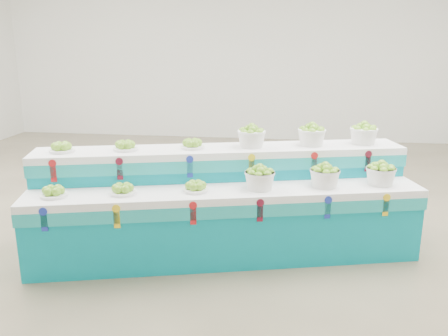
{
  "coord_description": "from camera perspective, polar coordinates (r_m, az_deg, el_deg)",
  "views": [
    {
      "loc": [
        1.13,
        -5.0,
        2.06
      ],
      "look_at": [
        0.53,
        -0.7,
        0.87
      ],
      "focal_mm": 37.32,
      "sensor_mm": 36.0,
      "label": 1
    }
  ],
  "objects": [
    {
      "name": "plate_upper_mid",
      "position": [
        4.66,
        -12.02,
        2.77
      ],
      "size": [
        0.3,
        0.3,
        0.1
      ],
      "primitive_type": "cylinder",
      "rotation": [
        0.0,
        0.0,
        0.26
      ],
      "color": "white",
      "rests_on": "display_stand"
    },
    {
      "name": "basket_lower_left",
      "position": [
        4.34,
        4.4,
        -1.21
      ],
      "size": [
        0.35,
        0.35,
        0.22
      ],
      "primitive_type": null,
      "rotation": [
        0.0,
        0.0,
        0.26
      ],
      "color": "silver",
      "rests_on": "display_stand"
    },
    {
      "name": "plate_upper_right",
      "position": [
        4.65,
        -3.9,
        3.04
      ],
      "size": [
        0.3,
        0.3,
        0.1
      ],
      "primitive_type": "cylinder",
      "rotation": [
        0.0,
        0.0,
        0.26
      ],
      "color": "white",
      "rests_on": "display_stand"
    },
    {
      "name": "display_stand",
      "position": [
        4.61,
        -0.0,
        -4.32
      ],
      "size": [
        3.85,
        1.88,
        1.02
      ],
      "primitive_type": null,
      "rotation": [
        0.0,
        0.0,
        0.26
      ],
      "color": "#038B9D",
      "rests_on": "ground"
    },
    {
      "name": "plate_lower_left",
      "position": [
        4.4,
        -20.17,
        -2.65
      ],
      "size": [
        0.3,
        0.3,
        0.1
      ],
      "primitive_type": "cylinder",
      "rotation": [
        0.0,
        0.0,
        0.26
      ],
      "color": "white",
      "rests_on": "display_stand"
    },
    {
      "name": "plate_lower_mid",
      "position": [
        4.3,
        -12.31,
        -2.46
      ],
      "size": [
        0.3,
        0.3,
        0.1
      ],
      "primitive_type": "cylinder",
      "rotation": [
        0.0,
        0.0,
        0.26
      ],
      "color": "white",
      "rests_on": "display_stand"
    },
    {
      "name": "basket_upper_mid",
      "position": [
        4.86,
        10.7,
        4.0
      ],
      "size": [
        0.35,
        0.35,
        0.22
      ],
      "primitive_type": null,
      "rotation": [
        0.0,
        0.0,
        0.26
      ],
      "color": "silver",
      "rests_on": "display_stand"
    },
    {
      "name": "plate_upper_left",
      "position": [
        4.76,
        -19.29,
        2.49
      ],
      "size": [
        0.3,
        0.3,
        0.1
      ],
      "primitive_type": "cylinder",
      "rotation": [
        0.0,
        0.0,
        0.26
      ],
      "color": "white",
      "rests_on": "display_stand"
    },
    {
      "name": "plate_lower_right",
      "position": [
        4.28,
        -3.49,
        -2.19
      ],
      "size": [
        0.3,
        0.3,
        0.1
      ],
      "primitive_type": "cylinder",
      "rotation": [
        0.0,
        0.0,
        0.26
      ],
      "color": "white",
      "rests_on": "display_stand"
    },
    {
      "name": "ground",
      "position": [
        5.52,
        -4.48,
        -6.63
      ],
      "size": [
        10.0,
        10.0,
        0.0
      ],
      "primitive_type": "plane",
      "color": "brown",
      "rests_on": "ground"
    },
    {
      "name": "basket_lower_right",
      "position": [
        4.71,
        18.65,
        -0.66
      ],
      "size": [
        0.35,
        0.35,
        0.22
      ],
      "primitive_type": null,
      "rotation": [
        0.0,
        0.0,
        0.26
      ],
      "color": "silver",
      "rests_on": "display_stand"
    },
    {
      "name": "basket_lower_mid",
      "position": [
        4.5,
        12.24,
        -0.91
      ],
      "size": [
        0.35,
        0.35,
        0.22
      ],
      "primitive_type": null,
      "rotation": [
        0.0,
        0.0,
        0.26
      ],
      "color": "silver",
      "rests_on": "display_stand"
    },
    {
      "name": "back_wall",
      "position": [
        10.06,
        1.55,
        14.96
      ],
      "size": [
        10.0,
        0.0,
        10.0
      ],
      "primitive_type": "plane",
      "rotation": [
        1.57,
        0.0,
        0.0
      ],
      "color": "silver",
      "rests_on": "ground"
    },
    {
      "name": "basket_upper_left",
      "position": [
        4.71,
        3.39,
        3.88
      ],
      "size": [
        0.35,
        0.35,
        0.22
      ],
      "primitive_type": null,
      "rotation": [
        0.0,
        0.0,
        0.26
      ],
      "color": "silver",
      "rests_on": "display_stand"
    },
    {
      "name": "basket_upper_right",
      "position": [
        5.05,
        16.74,
        4.04
      ],
      "size": [
        0.35,
        0.35,
        0.22
      ],
      "primitive_type": null,
      "rotation": [
        0.0,
        0.0,
        0.26
      ],
      "color": "silver",
      "rests_on": "display_stand"
    }
  ]
}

